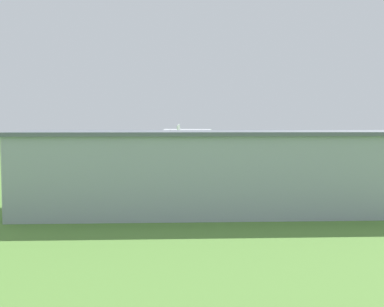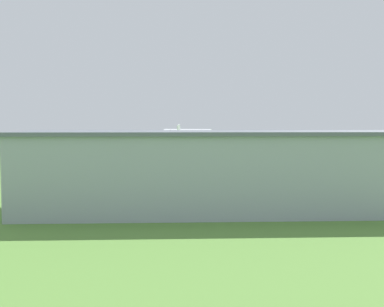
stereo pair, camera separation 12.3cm
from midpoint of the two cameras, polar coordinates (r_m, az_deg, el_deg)
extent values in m
plane|color=#568438|center=(76.99, 1.97, -2.32)|extent=(400.00, 400.00, 0.00)
cube|color=#99A3AD|center=(43.39, 3.12, -2.38)|extent=(36.47, 11.70, 7.12)
cube|color=slate|center=(43.15, 3.14, 2.56)|extent=(37.08, 12.32, 0.35)
cube|color=#384251|center=(48.80, 2.48, -2.44)|extent=(10.00, 0.44, 5.84)
cylinder|color=silver|center=(75.48, -1.08, 2.01)|extent=(3.20, 5.63, 2.07)
cone|color=black|center=(78.43, -0.26, 1.61)|extent=(0.94, 1.02, 0.79)
cube|color=silver|center=(76.08, -0.90, 1.81)|extent=(8.13, 4.54, 0.37)
cube|color=silver|center=(76.65, -0.73, 2.91)|extent=(8.13, 4.54, 0.37)
cube|color=silver|center=(73.31, -1.71, 3.09)|extent=(0.64, 1.26, 1.49)
cube|color=silver|center=(73.15, -1.77, 2.35)|extent=(2.74, 1.88, 0.26)
cylinder|color=black|center=(75.49, -0.32, 1.01)|extent=(0.39, 0.64, 0.64)
cylinder|color=black|center=(76.16, -1.66, 1.03)|extent=(0.39, 0.64, 0.64)
cylinder|color=#332D28|center=(75.47, 1.08, 2.35)|extent=(0.23, 0.39, 1.53)
cylinder|color=#332D28|center=(77.34, -2.67, 2.38)|extent=(0.23, 0.39, 1.53)
cube|color=orange|center=(55.97, -18.75, -4.18)|extent=(2.15, 4.60, 0.66)
cube|color=#2D3842|center=(55.89, -18.77, -3.52)|extent=(1.78, 2.62, 0.63)
cylinder|color=black|center=(54.38, -18.09, -4.74)|extent=(0.27, 0.66, 0.64)
cylinder|color=black|center=(54.70, -19.95, -4.73)|extent=(0.27, 0.66, 0.64)
cylinder|color=black|center=(57.36, -17.60, -4.29)|extent=(0.27, 0.66, 0.64)
cylinder|color=black|center=(57.66, -19.37, -4.29)|extent=(0.27, 0.66, 0.64)
cylinder|color=orange|center=(59.65, -17.71, -3.88)|extent=(0.38, 0.38, 0.87)
cylinder|color=beige|center=(59.55, -17.72, -3.17)|extent=(0.45, 0.45, 0.62)
sphere|color=beige|center=(59.50, -17.73, -2.76)|extent=(0.24, 0.24, 0.24)
cylinder|color=#72338C|center=(60.96, 13.47, -3.64)|extent=(0.45, 0.45, 0.86)
cylinder|color=#72338C|center=(60.88, 13.48, -2.96)|extent=(0.54, 0.54, 0.61)
sphere|color=#9E704C|center=(60.83, 13.48, -2.57)|extent=(0.23, 0.23, 0.23)
cylinder|color=beige|center=(57.89, -13.89, -4.08)|extent=(0.44, 0.44, 0.79)
cylinder|color=#33723F|center=(57.81, -13.90, -3.42)|extent=(0.53, 0.53, 0.56)
sphere|color=#9E704C|center=(57.76, -13.90, -3.04)|extent=(0.21, 0.21, 0.21)
cylinder|color=#B23333|center=(62.99, 18.56, -3.52)|extent=(0.34, 0.34, 0.80)
cylinder|color=#72338C|center=(62.91, 18.58, -2.90)|extent=(0.40, 0.40, 0.57)
sphere|color=#D8AD84|center=(62.86, 18.58, -2.55)|extent=(0.22, 0.22, 0.22)
cylinder|color=navy|center=(59.99, -14.70, -3.79)|extent=(0.42, 0.42, 0.84)
cylinder|color=orange|center=(59.90, -14.71, -3.11)|extent=(0.50, 0.50, 0.60)
sphere|color=#9E704C|center=(59.86, -14.72, -2.72)|extent=(0.23, 0.23, 0.23)
camera|label=1|loc=(0.06, -90.05, 0.00)|focal=43.11mm
camera|label=2|loc=(0.06, 89.95, 0.00)|focal=43.11mm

